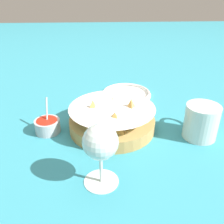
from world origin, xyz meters
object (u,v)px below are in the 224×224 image
food_basket (112,119)px  sauce_cup (47,125)px  side_plate (126,93)px  wine_glass (100,144)px  beer_mug (201,122)px

food_basket → sauce_cup: same height
food_basket → sauce_cup: size_ratio=2.61×
sauce_cup → side_plate: bearing=-46.3°
wine_glass → sauce_cup: bearing=35.6°
sauce_cup → beer_mug: (-0.05, -0.43, 0.02)m
beer_mug → wine_glass: bearing=120.7°
food_basket → sauce_cup: 0.19m
food_basket → wine_glass: (-0.22, 0.04, 0.07)m
food_basket → beer_mug: beer_mug is taller
food_basket → sauce_cup: (-0.01, 0.19, -0.01)m
sauce_cup → side_plate: (0.24, -0.25, -0.01)m
side_plate → beer_mug: bearing=-149.0°
side_plate → sauce_cup: bearing=133.7°
sauce_cup → side_plate: size_ratio=0.51×
beer_mug → side_plate: 0.34m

